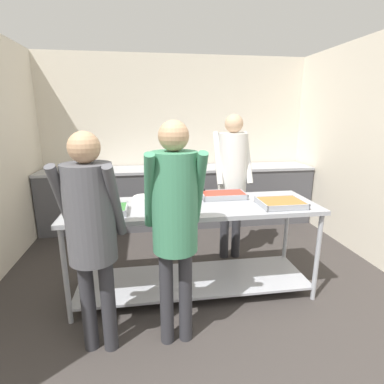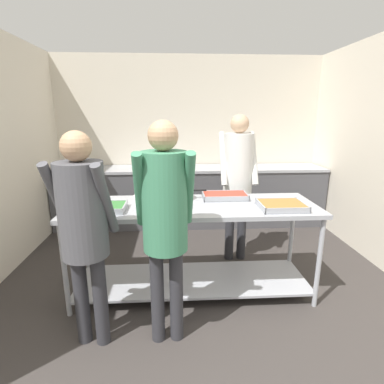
{
  "view_description": "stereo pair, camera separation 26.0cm",
  "coord_description": "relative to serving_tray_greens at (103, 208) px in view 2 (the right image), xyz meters",
  "views": [
    {
      "loc": [
        -0.51,
        -1.09,
        1.75
      ],
      "look_at": [
        -0.08,
        1.69,
        1.01
      ],
      "focal_mm": 28.0,
      "sensor_mm": 36.0,
      "label": 1
    },
    {
      "loc": [
        -0.25,
        -1.11,
        1.75
      ],
      "look_at": [
        -0.08,
        1.69,
        1.01
      ],
      "focal_mm": 28.0,
      "sensor_mm": 36.0,
      "label": 2
    }
  ],
  "objects": [
    {
      "name": "serving_tray_greens",
      "position": [
        0.0,
        0.0,
        0.0
      ],
      "size": [
        0.4,
        0.28,
        0.05
      ],
      "color": "#9EA0A8",
      "rests_on": "serving_counter"
    },
    {
      "name": "sauce_pan",
      "position": [
        0.69,
        0.34,
        0.03
      ],
      "size": [
        0.39,
        0.25,
        0.09
      ],
      "color": "#9EA0A8",
      "rests_on": "serving_counter"
    },
    {
      "name": "back_counter",
      "position": [
        0.89,
        2.07,
        -0.47
      ],
      "size": [
        4.21,
        0.65,
        0.93
      ],
      "color": "#4C4C51",
      "rests_on": "ground_plane"
    },
    {
      "name": "cook_behind_counter",
      "position": [
        1.38,
        0.8,
        0.15
      ],
      "size": [
        0.43,
        0.34,
        1.75
      ],
      "color": "#2D2D33",
      "rests_on": "ground_plane"
    },
    {
      "name": "wall_rear",
      "position": [
        0.89,
        2.44,
        0.39
      ],
      "size": [
        4.37,
        0.06,
        2.65
      ],
      "color": "beige",
      "rests_on": "ground_plane"
    },
    {
      "name": "plate_stack",
      "position": [
        0.35,
        0.24,
        0.01
      ],
      "size": [
        0.23,
        0.23,
        0.07
      ],
      "color": "white",
      "rests_on": "serving_counter"
    },
    {
      "name": "serving_tray_vegetables",
      "position": [
        1.15,
        0.33,
        0.0
      ],
      "size": [
        0.45,
        0.27,
        0.05
      ],
      "color": "#9EA0A8",
      "rests_on": "serving_counter"
    },
    {
      "name": "serving_tray_roast",
      "position": [
        1.61,
        -0.03,
        0.0
      ],
      "size": [
        0.4,
        0.33,
        0.05
      ],
      "color": "#9EA0A8",
      "rests_on": "serving_counter"
    },
    {
      "name": "water_bottle",
      "position": [
        0.49,
        2.05,
        0.11
      ],
      "size": [
        0.06,
        0.06,
        0.27
      ],
      "color": "silver",
      "rests_on": "back_counter"
    },
    {
      "name": "serving_counter",
      "position": [
        0.81,
        0.12,
        -0.32
      ],
      "size": [
        2.35,
        0.75,
        0.91
      ],
      "color": "#9EA0A8",
      "rests_on": "ground_plane"
    },
    {
      "name": "guest_serving_right",
      "position": [
        0.57,
        -0.54,
        0.13
      ],
      "size": [
        0.43,
        0.34,
        1.71
      ],
      "color": "#2D2D33",
      "rests_on": "ground_plane"
    },
    {
      "name": "guest_serving_left",
      "position": [
        -0.01,
        -0.53,
        0.08
      ],
      "size": [
        0.47,
        0.38,
        1.65
      ],
      "color": "#2D2D33",
      "rests_on": "ground_plane"
    }
  ]
}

